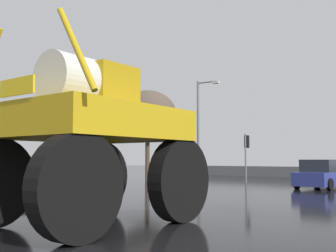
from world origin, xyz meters
TOP-DOWN VIEW (x-y plane):
  - ground_plane at (0.00, 18.00)m, footprint 120.00×120.00m
  - oversize_sprayer at (0.03, 6.81)m, footprint 4.14×5.40m
  - sedan_ahead at (1.15, 22.53)m, footprint 2.21×4.25m
  - traffic_signal_near_left at (-5.24, 10.86)m, footprint 0.24×0.54m
  - traffic_signal_far_left at (-4.52, 25.43)m, footprint 0.24×0.55m
  - streetlight_far_left at (-8.01, 25.21)m, footprint 1.81×0.24m
  - bare_tree_left at (-9.92, 21.57)m, footprint 3.92×3.92m

SIDE VIEW (x-z plane):
  - ground_plane at x=0.00m, z-range 0.00..0.00m
  - sedan_ahead at x=1.15m, z-range -0.05..1.47m
  - oversize_sprayer at x=0.03m, z-range -0.15..4.36m
  - traffic_signal_far_left at x=-4.52m, z-range 0.73..3.97m
  - traffic_signal_near_left at x=-5.24m, z-range 0.76..4.09m
  - streetlight_far_left at x=-8.01m, z-range 0.43..7.61m
  - bare_tree_left at x=-9.92m, z-range 1.40..7.57m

